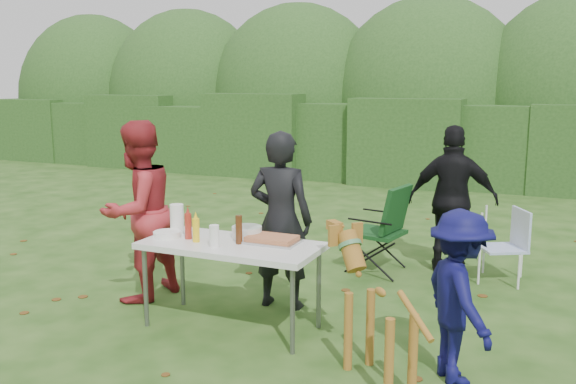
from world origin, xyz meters
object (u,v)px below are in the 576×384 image
at_px(dog, 380,314).
at_px(beer_bottle, 239,230).
at_px(camping_chair, 376,227).
at_px(mustard_bottle, 196,230).
at_px(person_black_puffy, 453,200).
at_px(person_cook, 281,220).
at_px(lawn_chair, 502,245).
at_px(ketchup_bottle, 188,226).
at_px(paper_towel_roll, 177,219).
at_px(person_red_jacket, 138,211).
at_px(child, 459,297).
at_px(folding_table, 231,249).

height_order(dog, beer_bottle, dog).
distance_m(camping_chair, mustard_bottle, 2.36).
bearing_deg(camping_chair, person_black_puffy, -146.57).
xyz_separation_m(person_cook, camping_chair, (0.51, 1.42, -0.33)).
bearing_deg(lawn_chair, beer_bottle, 20.63).
xyz_separation_m(ketchup_bottle, paper_towel_roll, (-0.20, 0.13, 0.02)).
relative_size(person_red_jacket, ketchup_bottle, 7.79).
distance_m(dog, beer_bottle, 1.45).
bearing_deg(camping_chair, beer_bottle, 84.89).
bearing_deg(lawn_chair, person_black_puffy, -41.79).
relative_size(child, camping_chair, 1.24).
height_order(folding_table, camping_chair, camping_chair).
xyz_separation_m(folding_table, mustard_bottle, (-0.28, -0.09, 0.15)).
height_order(folding_table, person_black_puffy, person_black_puffy).
distance_m(child, camping_chair, 2.54).
distance_m(mustard_bottle, beer_bottle, 0.37).
xyz_separation_m(lawn_chair, paper_towel_roll, (-2.58, -2.12, 0.48)).
distance_m(person_cook, ketchup_bottle, 0.87).
bearing_deg(dog, camping_chair, -31.77).
xyz_separation_m(folding_table, ketchup_bottle, (-0.40, -0.03, 0.16)).
distance_m(camping_chair, ketchup_bottle, 2.36).
bearing_deg(camping_chair, child, 129.92).
height_order(person_red_jacket, paper_towel_roll, person_red_jacket).
bearing_deg(ketchup_bottle, dog, -13.37).
bearing_deg(paper_towel_roll, person_cook, 33.87).
distance_m(folding_table, ketchup_bottle, 0.43).
relative_size(folding_table, mustard_bottle, 7.50).
distance_m(camping_chair, lawn_chair, 1.32).
relative_size(person_black_puffy, camping_chair, 1.64).
distance_m(person_black_puffy, lawn_chair, 0.69).
bearing_deg(person_red_jacket, paper_towel_roll, 80.34).
bearing_deg(ketchup_bottle, person_cook, 48.59).
height_order(person_cook, child, person_cook).
relative_size(folding_table, camping_chair, 1.53).
bearing_deg(person_black_puffy, person_cook, 43.98).
distance_m(folding_table, mustard_bottle, 0.33).
bearing_deg(camping_chair, ketchup_bottle, 73.85).
height_order(camping_chair, lawn_chair, camping_chair).
distance_m(person_black_puffy, paper_towel_roll, 3.04).
height_order(camping_chair, paper_towel_roll, paper_towel_roll).
relative_size(person_red_jacket, dog, 1.63).
height_order(person_cook, beer_bottle, person_cook).
relative_size(beer_bottle, paper_towel_roll, 0.92).
relative_size(person_red_jacket, child, 1.41).
xyz_separation_m(folding_table, dog, (1.41, -0.46, -0.19)).
bearing_deg(paper_towel_roll, folding_table, -9.51).
bearing_deg(person_red_jacket, dog, 81.99).
distance_m(folding_table, camping_chair, 2.16).
distance_m(dog, mustard_bottle, 1.76).
height_order(dog, mustard_bottle, dog).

